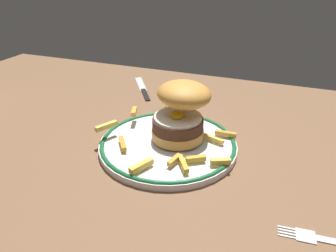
% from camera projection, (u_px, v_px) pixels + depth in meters
% --- Properties ---
extents(ground_plane, '(1.40, 0.95, 0.04)m').
position_uv_depth(ground_plane, '(135.00, 165.00, 0.57)').
color(ground_plane, brown).
extents(dinner_plate, '(0.25, 0.25, 0.02)m').
position_uv_depth(dinner_plate, '(168.00, 144.00, 0.58)').
color(dinner_plate, silver).
rests_on(dinner_plate, ground_plane).
extents(burger, '(0.14, 0.14, 0.11)m').
position_uv_depth(burger, '(181.00, 110.00, 0.57)').
color(burger, '#CC8D40').
rests_on(burger, dinner_plate).
extents(fries_pile, '(0.25, 0.24, 0.03)m').
position_uv_depth(fries_pile, '(167.00, 141.00, 0.55)').
color(fries_pile, gold).
rests_on(fries_pile, dinner_plate).
extents(fork, '(0.14, 0.03, 0.00)m').
position_uv_depth(fork, '(335.00, 241.00, 0.39)').
color(fork, silver).
rests_on(fork, ground_plane).
extents(knife, '(0.11, 0.16, 0.01)m').
position_uv_depth(knife, '(143.00, 90.00, 0.84)').
color(knife, black).
rests_on(knife, ground_plane).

